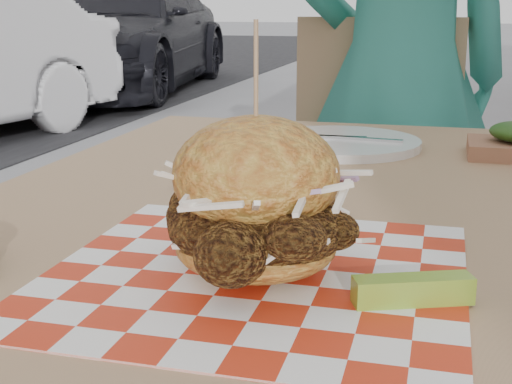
{
  "coord_description": "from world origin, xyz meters",
  "views": [
    {
      "loc": [
        0.09,
        -0.5,
        0.98
      ],
      "look_at": [
        -0.06,
        0.08,
        0.82
      ],
      "focal_mm": 50.0,
      "sensor_mm": 36.0,
      "label": 1
    }
  ],
  "objects_px": {
    "car_dark": "(120,33)",
    "patio_chair": "(369,180)",
    "diner": "(400,77)",
    "sandwich": "(256,206)",
    "patio_table": "(296,262)"
  },
  "relations": [
    {
      "from": "sandwich",
      "to": "patio_chair",
      "type": "bearing_deg",
      "value": 90.88
    },
    {
      "from": "car_dark",
      "to": "sandwich",
      "type": "distance_m",
      "value": 8.04
    },
    {
      "from": "diner",
      "to": "sandwich",
      "type": "height_order",
      "value": "diner"
    },
    {
      "from": "car_dark",
      "to": "patio_chair",
      "type": "bearing_deg",
      "value": -66.5
    },
    {
      "from": "diner",
      "to": "sandwich",
      "type": "bearing_deg",
      "value": 68.03
    },
    {
      "from": "diner",
      "to": "car_dark",
      "type": "relative_size",
      "value": 0.35
    },
    {
      "from": "car_dark",
      "to": "sandwich",
      "type": "relative_size",
      "value": 20.99
    },
    {
      "from": "diner",
      "to": "patio_table",
      "type": "bearing_deg",
      "value": 66.76
    },
    {
      "from": "diner",
      "to": "car_dark",
      "type": "distance_m",
      "value": 6.97
    },
    {
      "from": "car_dark",
      "to": "patio_chair",
      "type": "distance_m",
      "value": 6.98
    },
    {
      "from": "diner",
      "to": "patio_chair",
      "type": "distance_m",
      "value": 0.27
    },
    {
      "from": "diner",
      "to": "patio_chair",
      "type": "height_order",
      "value": "diner"
    },
    {
      "from": "sandwich",
      "to": "diner",
      "type": "bearing_deg",
      "value": 88.09
    },
    {
      "from": "patio_chair",
      "to": "sandwich",
      "type": "xyz_separation_m",
      "value": [
        0.02,
        -1.18,
        0.26
      ]
    },
    {
      "from": "diner",
      "to": "car_dark",
      "type": "xyz_separation_m",
      "value": [
        -3.58,
        5.98,
        -0.15
      ]
    }
  ]
}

